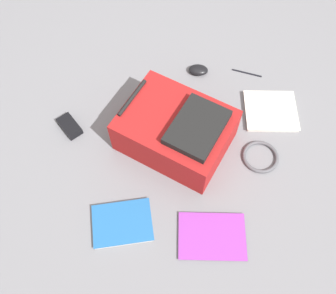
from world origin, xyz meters
TOP-DOWN VIEW (x-y plane):
  - ground_plane at (0.00, 0.00)m, footprint 3.38×3.38m
  - backpack at (0.01, -0.00)m, footprint 0.46×0.52m
  - book_red at (-0.39, 0.14)m, footprint 0.23×0.27m
  - book_blue at (-0.37, -0.21)m, footprint 0.22×0.28m
  - book_comic at (0.24, -0.40)m, footprint 0.25×0.26m
  - computer_mouse at (0.42, -0.05)m, footprint 0.07×0.10m
  - cable_coil at (0.00, -0.37)m, footprint 0.15×0.15m
  - power_brick at (0.00, 0.47)m, footprint 0.13×0.13m
  - pen_black at (0.45, -0.28)m, footprint 0.03×0.15m

SIDE VIEW (x-z plane):
  - ground_plane at x=0.00m, z-range 0.00..0.00m
  - pen_black at x=0.45m, z-range 0.00..0.01m
  - book_blue at x=-0.37m, z-range 0.00..0.01m
  - cable_coil at x=0.00m, z-range 0.00..0.02m
  - book_red at x=-0.39m, z-range 0.00..0.02m
  - book_comic at x=0.24m, z-range 0.00..0.02m
  - power_brick at x=0.00m, z-range 0.00..0.03m
  - computer_mouse at x=0.42m, z-range 0.00..0.03m
  - backpack at x=0.01m, z-range -0.01..0.20m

